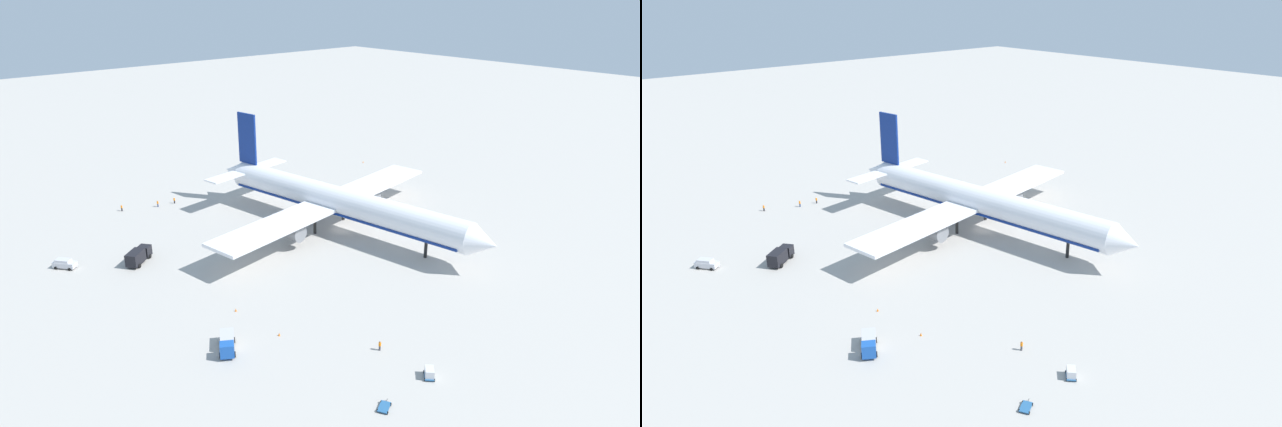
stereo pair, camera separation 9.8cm
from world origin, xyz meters
The scene contains 14 objects.
ground_plane centered at (0.00, 0.00, 0.00)m, with size 600.00×600.00×0.00m, color #ADA8A0.
airliner centered at (-1.29, -0.18, 6.81)m, with size 76.57×68.84×23.30m.
service_truck_1 centered at (22.92, -45.66, 1.36)m, with size 6.23×5.03×2.63m.
service_truck_2 centered at (-14.90, -42.74, 1.64)m, with size 6.10×7.00×3.01m.
service_van centered at (-22.53, -54.98, 1.03)m, with size 4.73×4.28×1.97m.
baggage_cart_0 centered at (48.10, -36.97, 0.26)m, with size 2.35×2.91×0.40m.
baggage_cart_1 centered at (47.88, -27.14, 0.82)m, with size 2.61×2.66×1.51m.
ground_worker_0 centered at (38.57, -27.70, 0.83)m, with size 0.56×0.56×1.64m.
ground_worker_1 centered at (-41.80, -25.08, 0.88)m, with size 0.56×0.56×1.72m.
ground_worker_2 centered at (-45.07, -33.28, 0.84)m, with size 0.44×0.44×1.65m.
ground_worker_3 centered at (-41.28, -20.66, 0.83)m, with size 0.47×0.47×1.63m.
traffic_cone_0 centered at (-34.60, 42.46, 0.28)m, with size 0.36×0.36×0.55m, color orange.
traffic_cone_1 centered at (14.03, -38.23, 0.28)m, with size 0.36×0.36×0.55m, color orange.
traffic_cone_2 centered at (25.04, -37.12, 0.28)m, with size 0.36×0.36×0.55m, color orange.
Camera 2 is at (89.03, -84.29, 53.30)m, focal length 32.18 mm.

